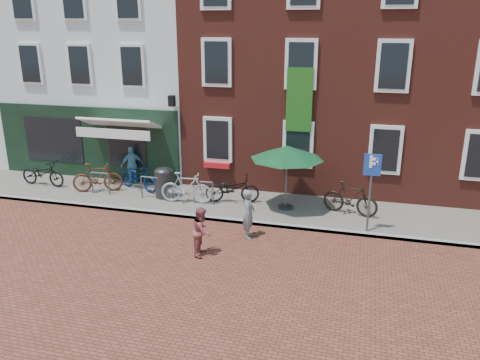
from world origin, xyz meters
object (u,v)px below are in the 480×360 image
(woman, at_px, (249,214))
(bicycle_4, at_px, (232,189))
(cafe_person, at_px, (132,165))
(bicycle_5, at_px, (350,198))
(bicycle_2, at_px, (139,177))
(boy, at_px, (202,231))
(bicycle_1, at_px, (97,177))
(litter_bin, at_px, (164,181))
(bicycle_0, at_px, (43,173))
(bicycle_3, at_px, (186,188))
(parking_sign, at_px, (371,179))
(parasol, at_px, (287,150))

(woman, distance_m, bicycle_4, 2.77)
(woman, distance_m, cafe_person, 6.54)
(bicycle_5, bearing_deg, bicycle_2, 101.32)
(boy, xyz_separation_m, bicycle_1, (-5.42, 3.71, -0.04))
(bicycle_2, bearing_deg, boy, -115.16)
(cafe_person, height_order, bicycle_4, cafe_person)
(litter_bin, relative_size, bicycle_0, 0.63)
(bicycle_3, xyz_separation_m, bicycle_5, (5.60, 0.36, 0.00))
(boy, relative_size, bicycle_0, 0.73)
(parking_sign, height_order, cafe_person, parking_sign)
(boy, xyz_separation_m, cafe_person, (-4.58, 4.90, 0.16))
(bicycle_0, bearing_deg, cafe_person, -68.56)
(bicycle_2, xyz_separation_m, bicycle_4, (3.78, -0.38, 0.00))
(bicycle_4, bearing_deg, boy, 170.79)
(woman, height_order, bicycle_5, woman)
(bicycle_2, bearing_deg, cafe_person, 63.90)
(bicycle_0, bearing_deg, litter_bin, -87.30)
(bicycle_1, bearing_deg, cafe_person, -56.86)
(bicycle_1, bearing_deg, parking_sign, -118.81)
(parasol, bearing_deg, cafe_person, 170.07)
(boy, bearing_deg, bicycle_1, 52.46)
(bicycle_5, bearing_deg, bicycle_0, 104.81)
(litter_bin, bearing_deg, bicycle_5, 0.27)
(bicycle_2, distance_m, bicycle_4, 3.80)
(bicycle_5, bearing_deg, parking_sign, -140.75)
(parasol, xyz_separation_m, bicycle_5, (2.14, 0.01, -1.50))
(boy, distance_m, bicycle_3, 3.89)
(parasol, distance_m, bicycle_4, 2.47)
(woman, relative_size, boy, 1.08)
(cafe_person, bearing_deg, boy, 95.08)
(bicycle_0, relative_size, bicycle_1, 1.03)
(bicycle_5, bearing_deg, boy, 149.84)
(parasol, bearing_deg, parking_sign, -24.94)
(litter_bin, bearing_deg, parking_sign, -9.83)
(cafe_person, relative_size, bicycle_0, 0.79)
(boy, bearing_deg, parasol, -26.82)
(bicycle_3, bearing_deg, parking_sign, -103.79)
(bicycle_2, relative_size, bicycle_3, 1.03)
(cafe_person, xyz_separation_m, bicycle_4, (4.34, -0.98, -0.25))
(cafe_person, distance_m, bicycle_5, 8.47)
(bicycle_3, bearing_deg, bicycle_0, 81.13)
(parasol, relative_size, bicycle_3, 1.34)
(parking_sign, relative_size, woman, 1.62)
(bicycle_2, height_order, bicycle_5, bicycle_5)
(woman, xyz_separation_m, bicycle_4, (-1.21, 2.48, -0.15))
(bicycle_4, relative_size, bicycle_5, 1.03)
(bicycle_4, bearing_deg, bicycle_5, -104.30)
(bicycle_2, height_order, bicycle_3, bicycle_3)
(boy, bearing_deg, litter_bin, 33.06)
(bicycle_4, bearing_deg, bicycle_1, 79.51)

